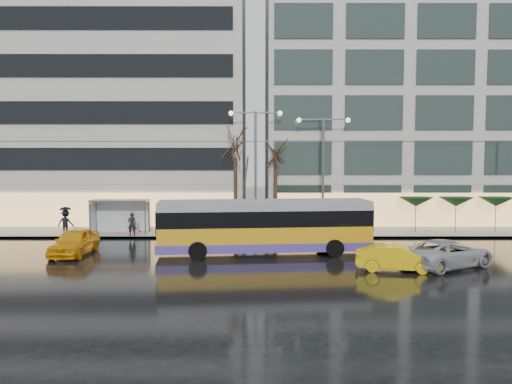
{
  "coord_description": "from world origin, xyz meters",
  "views": [
    {
      "loc": [
        1.97,
        -26.08,
        5.82
      ],
      "look_at": [
        2.03,
        5.0,
        3.61
      ],
      "focal_mm": 35.0,
      "sensor_mm": 36.0,
      "label": 1
    }
  ],
  "objects_px": {
    "bus_shelter": "(116,209)",
    "trolleybus": "(265,228)",
    "street_lamp_near": "(256,154)",
    "taxi_a": "(74,242)"
  },
  "relations": [
    {
      "from": "street_lamp_near",
      "to": "taxi_a",
      "type": "relative_size",
      "value": 1.96
    },
    {
      "from": "trolleybus",
      "to": "bus_shelter",
      "type": "height_order",
      "value": "trolleybus"
    },
    {
      "from": "trolleybus",
      "to": "bus_shelter",
      "type": "xyz_separation_m",
      "value": [
        -10.91,
        7.33,
        0.38
      ]
    },
    {
      "from": "bus_shelter",
      "to": "street_lamp_near",
      "type": "bearing_deg",
      "value": 0.63
    },
    {
      "from": "taxi_a",
      "to": "bus_shelter",
      "type": "bearing_deg",
      "value": 88.59
    },
    {
      "from": "trolleybus",
      "to": "taxi_a",
      "type": "distance_m",
      "value": 11.29
    },
    {
      "from": "trolleybus",
      "to": "street_lamp_near",
      "type": "distance_m",
      "value": 8.67
    },
    {
      "from": "trolleybus",
      "to": "taxi_a",
      "type": "height_order",
      "value": "trolleybus"
    },
    {
      "from": "trolleybus",
      "to": "street_lamp_near",
      "type": "xyz_separation_m",
      "value": [
        -0.53,
        7.44,
        4.41
      ]
    },
    {
      "from": "bus_shelter",
      "to": "trolleybus",
      "type": "bearing_deg",
      "value": -33.88
    }
  ]
}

